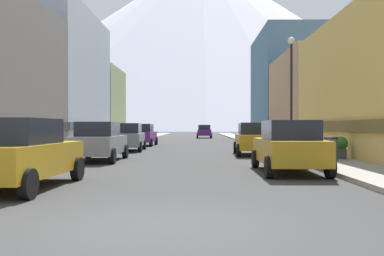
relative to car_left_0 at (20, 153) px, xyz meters
name	(u,v)px	position (x,y,z in m)	size (l,w,h in m)	color
ground_plane	(153,226)	(3.80, -4.01, -0.90)	(400.00, 400.00, 0.00)	#343434
sidewalk_left	(127,142)	(-2.45, 30.99, -0.82)	(2.50, 100.00, 0.15)	gray
sidewalk_right	(254,142)	(10.05, 30.99, -0.82)	(2.50, 100.00, 0.15)	gray
storefront_left_2	(49,82)	(-7.16, 22.54, 4.16)	(7.22, 12.98, 10.46)	#99A5B2
storefront_left_3	(72,106)	(-8.69, 33.66, 2.78)	(10.28, 8.47, 7.63)	#8C9966
storefront_right_2	(332,102)	(15.45, 24.17, 2.67)	(8.60, 11.72, 7.41)	tan
storefront_right_3	(287,89)	(14.54, 37.25, 4.86)	(6.77, 13.56, 11.88)	slate
car_left_0	(20,153)	(0.00, 0.00, 0.00)	(2.22, 4.47, 1.78)	#B28419
car_left_1	(99,141)	(0.00, 8.64, 0.00)	(2.08, 4.41, 1.78)	slate
car_left_2	(128,137)	(0.01, 16.66, 0.00)	(2.24, 4.48, 1.78)	slate
car_left_3	(142,135)	(0.00, 23.91, 0.00)	(2.15, 4.44, 1.78)	#591E72
car_right_0	(289,146)	(7.60, 3.81, 0.00)	(2.09, 4.41, 1.78)	#B28419
car_right_1	(254,139)	(7.60, 12.73, 0.00)	(2.21, 4.47, 1.78)	#B28419
car_driving_0	(204,131)	(5.40, 47.21, 0.00)	(2.06, 4.40, 1.78)	#591E72
trash_bin_right	(331,148)	(10.15, 7.38, -0.26)	(0.59, 0.59, 0.98)	#4C5156
potted_plant_0	(304,141)	(10.80, 14.56, -0.16)	(0.74, 0.74, 1.03)	gray
potted_plant_1	(31,146)	(-3.20, 8.83, -0.25)	(0.63, 0.63, 0.88)	gray
potted_plant_2	(341,147)	(10.80, 8.11, -0.22)	(0.62, 0.62, 0.98)	#4C4C51
pedestrian_1	(90,136)	(-2.45, 16.76, 0.03)	(0.36, 0.36, 1.69)	#333338
streetlamp_right	(291,78)	(9.15, 10.48, 3.09)	(0.36, 0.36, 5.86)	black
mountain_backdrop	(202,43)	(7.15, 255.99, 52.96)	(288.80, 288.80, 107.72)	silver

